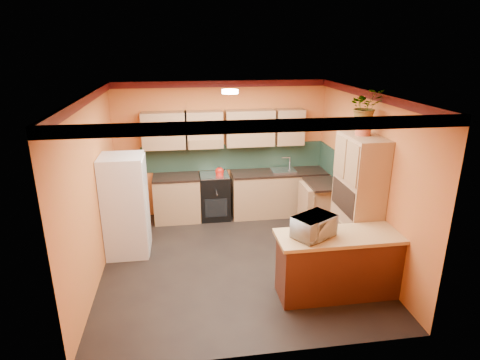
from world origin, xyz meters
The scene contains 15 objects.
room_shell centered at (0.02, 0.28, 2.09)m, with size 4.24×4.24×2.72m.
base_cabinets_back centered at (0.45, 1.80, 0.44)m, with size 3.65×0.60×0.88m, color #A38456.
countertop_back centered at (0.45, 1.80, 0.90)m, with size 3.65×0.62×0.04m, color black.
stove centered at (-0.18, 1.80, 0.46)m, with size 0.58×0.58×0.91m, color black.
kettle centered at (-0.08, 1.75, 1.00)m, with size 0.17×0.17×0.18m, color red, non-canonical shape.
sink centered at (1.22, 1.80, 0.94)m, with size 0.48×0.40×0.03m, color silver.
base_cabinets_right centered at (1.80, 0.99, 0.44)m, with size 0.60×0.80×0.88m, color #A38456.
countertop_right centered at (1.80, 0.99, 0.90)m, with size 0.62×0.80×0.04m, color black.
fridge centered at (-1.75, 0.57, 0.85)m, with size 0.68×0.66×1.70m, color silver.
pantry centered at (1.85, -0.32, 1.05)m, with size 0.48×0.90×2.10m, color #A38456.
fern_pot centered at (1.85, -0.27, 2.18)m, with size 0.22×0.22×0.16m, color #A94429.
fern centered at (1.85, -0.27, 2.52)m, with size 0.46×0.40×0.52m, color #A38456.
breakfast_bar centered at (1.36, -1.10, 0.44)m, with size 1.80×0.55×0.88m, color #522113.
bar_top centered at (1.36, -1.10, 0.91)m, with size 1.90×0.65×0.05m, color tan.
microwave centered at (0.89, -1.10, 1.08)m, with size 0.54×0.37×0.30m, color silver.
Camera 1 is at (-0.78, -5.72, 3.38)m, focal length 30.00 mm.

